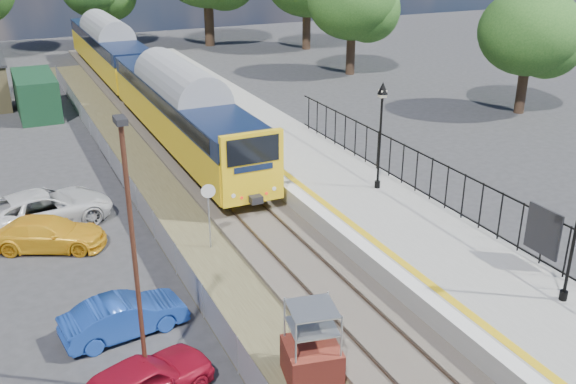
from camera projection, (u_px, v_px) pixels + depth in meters
ground at (337, 302)px, 20.82m from camera, size 120.00×120.00×0.00m
track_bed at (222, 197)px, 28.68m from camera, size 5.90×80.00×0.29m
platform at (332, 186)px, 28.98m from camera, size 5.00×70.00×0.90m
platform_edge at (291, 183)px, 28.00m from camera, size 0.90×70.00×0.01m
victorian_lamp_north at (382, 111)px, 26.27m from camera, size 0.44×0.44×4.60m
palisade_fence at (459, 193)px, 24.56m from camera, size 0.12×26.00×2.00m
wire_fence at (126, 182)px, 28.96m from camera, size 0.06×52.00×1.20m
train at (137, 71)px, 42.92m from camera, size 2.82×40.83×3.51m
brick_plinth at (312, 345)px, 16.86m from camera, size 1.66×1.66×2.28m
speed_sign at (209, 206)px, 23.58m from camera, size 0.52×0.16×2.64m
carpark_lamp at (134, 249)px, 15.19m from camera, size 0.25×0.50×7.45m
car_red at (139, 384)px, 16.05m from camera, size 4.33×2.98×1.37m
car_blue at (124, 316)px, 19.00m from camera, size 3.82×1.76×1.21m
car_yellow at (48, 233)px, 24.09m from camera, size 4.57×3.31×1.23m
car_white at (43, 209)px, 25.79m from camera, size 5.88×3.54×1.53m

